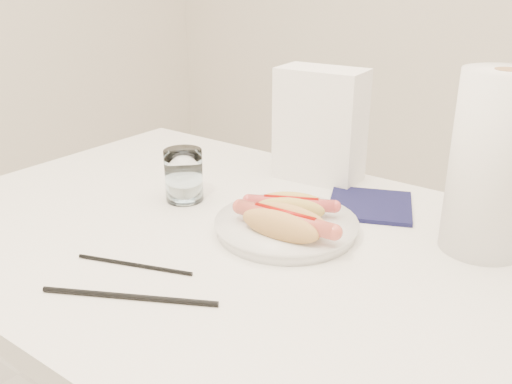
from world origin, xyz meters
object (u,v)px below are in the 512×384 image
Objects in this scene: water_glass at (184,175)px; hotdog_right at (285,223)px; table at (240,265)px; paper_towel_roll at (493,164)px; hotdog_left at (291,207)px; napkin_box at (320,125)px; plate at (286,227)px.

hotdog_right is at bearing -9.88° from water_glass.
table is at bearing -176.56° from hotdog_right.
hotdog_right is 0.33m from paper_towel_roll.
paper_towel_roll is at bearing -4.20° from hotdog_left.
paper_towel_roll reaches higher than napkin_box.
paper_towel_roll is at bearing 32.56° from hotdog_right.
napkin_box is (-0.09, 0.24, 0.08)m from hotdog_left.
hotdog_left is 0.27m from napkin_box.
water_glass is 0.43× the size of napkin_box.
water_glass is at bearing 158.86° from hotdog_left.
plate is 1.64× the size of hotdog_left.
table is 4.14× the size of paper_towel_roll.
water_glass is at bearing -165.25° from paper_towel_roll.
hotdog_right reaches higher than table.
hotdog_left is 0.82× the size of hotdog_right.
napkin_box is (-0.03, 0.32, 0.18)m from table.
plate is 1.34× the size of hotdog_right.
plate is (0.06, 0.05, 0.07)m from table.
paper_towel_roll is (0.29, 0.12, 0.11)m from hotdog_left.
water_glass is (-0.24, -0.02, 0.01)m from hotdog_left.
paper_towel_roll is (0.28, 0.14, 0.14)m from plate.
table is 0.45m from paper_towel_roll.
table is 8.27× the size of hotdog_left.
hotdog_right is at bearing -59.53° from plate.
water_glass is at bearing 179.48° from plate.
plate is at bearing -153.71° from paper_towel_roll.
plate is at bearing -75.84° from napkin_box.
paper_towel_roll is (0.53, 0.14, 0.09)m from water_glass.
plate is 0.30m from napkin_box.
water_glass reaches higher than plate.
table is at bearing -17.24° from water_glass.
napkin_box is at bearing 60.49° from water_glass.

